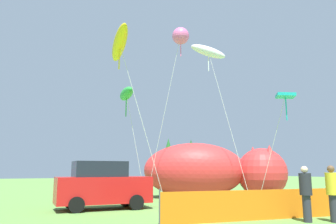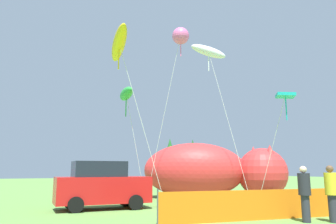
{
  "view_description": "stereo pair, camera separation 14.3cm",
  "coord_description": "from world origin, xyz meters",
  "px_view_note": "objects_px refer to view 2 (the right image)",
  "views": [
    {
      "loc": [
        -8.08,
        -11.86,
        1.75
      ],
      "look_at": [
        0.01,
        5.37,
        5.1
      ],
      "focal_mm": 35.0,
      "sensor_mm": 36.0,
      "label": 1
    },
    {
      "loc": [
        -7.95,
        -11.92,
        1.75
      ],
      "look_at": [
        0.01,
        5.37,
        5.1
      ],
      "focal_mm": 35.0,
      "sensor_mm": 36.0,
      "label": 2
    }
  ],
  "objects_px": {
    "spectator_in_yellow_shirt": "(331,191)",
    "parked_car": "(102,186)",
    "kite_yellow_hero": "(119,44)",
    "folding_chair": "(266,199)",
    "kite_teal_diamond": "(285,97)",
    "kite_white_ghost": "(208,52)",
    "inflatable_cat": "(211,172)",
    "kite_pink_octopus": "(181,36)",
    "spectator_in_green_shirt": "(305,191)",
    "kite_green_fish": "(126,94)"
  },
  "relations": [
    {
      "from": "spectator_in_yellow_shirt",
      "to": "kite_white_ghost",
      "type": "relative_size",
      "value": 0.19
    },
    {
      "from": "kite_pink_octopus",
      "to": "kite_white_ghost",
      "type": "xyz_separation_m",
      "value": [
        2.04,
        0.09,
        -0.65
      ]
    },
    {
      "from": "spectator_in_yellow_shirt",
      "to": "kite_pink_octopus",
      "type": "xyz_separation_m",
      "value": [
        -1.18,
        8.88,
        8.79
      ]
    },
    {
      "from": "parked_car",
      "to": "kite_teal_diamond",
      "type": "distance_m",
      "value": 10.14
    },
    {
      "from": "kite_white_ghost",
      "to": "kite_yellow_hero",
      "type": "xyz_separation_m",
      "value": [
        -6.52,
        -2.26,
        -1.38
      ]
    },
    {
      "from": "spectator_in_yellow_shirt",
      "to": "kite_green_fish",
      "type": "xyz_separation_m",
      "value": [
        -4.42,
        9.33,
        4.92
      ]
    },
    {
      "from": "kite_pink_octopus",
      "to": "spectator_in_yellow_shirt",
      "type": "bearing_deg",
      "value": -82.46
    },
    {
      "from": "spectator_in_yellow_shirt",
      "to": "kite_teal_diamond",
      "type": "height_order",
      "value": "kite_teal_diamond"
    },
    {
      "from": "folding_chair",
      "to": "spectator_in_yellow_shirt",
      "type": "distance_m",
      "value": 2.87
    },
    {
      "from": "inflatable_cat",
      "to": "kite_white_ghost",
      "type": "bearing_deg",
      "value": -93.75
    },
    {
      "from": "kite_green_fish",
      "to": "kite_pink_octopus",
      "type": "height_order",
      "value": "kite_pink_octopus"
    },
    {
      "from": "inflatable_cat",
      "to": "kite_green_fish",
      "type": "distance_m",
      "value": 7.32
    },
    {
      "from": "spectator_in_green_shirt",
      "to": "kite_white_ghost",
      "type": "distance_m",
      "value": 11.94
    },
    {
      "from": "kite_green_fish",
      "to": "parked_car",
      "type": "bearing_deg",
      "value": -126.59
    },
    {
      "from": "kite_teal_diamond",
      "to": "kite_pink_octopus",
      "type": "bearing_deg",
      "value": 130.14
    },
    {
      "from": "kite_white_ghost",
      "to": "kite_yellow_hero",
      "type": "relative_size",
      "value": 1.15
    },
    {
      "from": "spectator_in_green_shirt",
      "to": "kite_yellow_hero",
      "type": "xyz_separation_m",
      "value": [
        -4.85,
        6.31,
        6.77
      ]
    },
    {
      "from": "parked_car",
      "to": "kite_white_ghost",
      "type": "height_order",
      "value": "kite_white_ghost"
    },
    {
      "from": "parked_car",
      "to": "folding_chair",
      "type": "bearing_deg",
      "value": -34.34
    },
    {
      "from": "folding_chair",
      "to": "kite_teal_diamond",
      "type": "bearing_deg",
      "value": -30.81
    },
    {
      "from": "folding_chair",
      "to": "kite_green_fish",
      "type": "xyz_separation_m",
      "value": [
        -4.01,
        6.54,
        5.4
      ]
    },
    {
      "from": "spectator_in_yellow_shirt",
      "to": "kite_green_fish",
      "type": "bearing_deg",
      "value": 115.33
    },
    {
      "from": "kite_green_fish",
      "to": "kite_pink_octopus",
      "type": "xyz_separation_m",
      "value": [
        3.24,
        -0.45,
        3.87
      ]
    },
    {
      "from": "spectator_in_green_shirt",
      "to": "kite_green_fish",
      "type": "relative_size",
      "value": 0.3
    },
    {
      "from": "inflatable_cat",
      "to": "spectator_in_green_shirt",
      "type": "height_order",
      "value": "inflatable_cat"
    },
    {
      "from": "spectator_in_yellow_shirt",
      "to": "parked_car",
      "type": "bearing_deg",
      "value": 131.89
    },
    {
      "from": "kite_pink_octopus",
      "to": "kite_white_ghost",
      "type": "bearing_deg",
      "value": 2.53
    },
    {
      "from": "parked_car",
      "to": "kite_pink_octopus",
      "type": "bearing_deg",
      "value": 22.4
    },
    {
      "from": "folding_chair",
      "to": "spectator_in_yellow_shirt",
      "type": "xyz_separation_m",
      "value": [
        0.41,
        -2.8,
        0.49
      ]
    },
    {
      "from": "folding_chair",
      "to": "kite_yellow_hero",
      "type": "relative_size",
      "value": 0.11
    },
    {
      "from": "parked_car",
      "to": "kite_green_fish",
      "type": "bearing_deg",
      "value": 54.49
    },
    {
      "from": "spectator_in_yellow_shirt",
      "to": "kite_yellow_hero",
      "type": "relative_size",
      "value": 0.22
    },
    {
      "from": "kite_yellow_hero",
      "to": "folding_chair",
      "type": "bearing_deg",
      "value": -36.77
    },
    {
      "from": "parked_car",
      "to": "kite_pink_octopus",
      "type": "distance_m",
      "value": 10.31
    },
    {
      "from": "spectator_in_yellow_shirt",
      "to": "kite_pink_octopus",
      "type": "bearing_deg",
      "value": 97.54
    },
    {
      "from": "spectator_in_green_shirt",
      "to": "kite_yellow_hero",
      "type": "distance_m",
      "value": 10.44
    },
    {
      "from": "spectator_in_green_shirt",
      "to": "kite_pink_octopus",
      "type": "relative_size",
      "value": 0.18
    },
    {
      "from": "folding_chair",
      "to": "kite_pink_octopus",
      "type": "xyz_separation_m",
      "value": [
        -0.77,
        6.09,
        9.27
      ]
    },
    {
      "from": "inflatable_cat",
      "to": "kite_yellow_hero",
      "type": "distance_m",
      "value": 9.93
    },
    {
      "from": "spectator_in_green_shirt",
      "to": "spectator_in_yellow_shirt",
      "type": "relative_size",
      "value": 0.99
    },
    {
      "from": "folding_chair",
      "to": "inflatable_cat",
      "type": "height_order",
      "value": "inflatable_cat"
    },
    {
      "from": "folding_chair",
      "to": "spectator_in_yellow_shirt",
      "type": "bearing_deg",
      "value": -140.98
    },
    {
      "from": "folding_chair",
      "to": "kite_yellow_hero",
      "type": "height_order",
      "value": "kite_yellow_hero"
    },
    {
      "from": "kite_teal_diamond",
      "to": "kite_yellow_hero",
      "type": "distance_m",
      "value": 8.87
    },
    {
      "from": "kite_white_ghost",
      "to": "kite_pink_octopus",
      "type": "bearing_deg",
      "value": -177.47
    },
    {
      "from": "parked_car",
      "to": "kite_green_fish",
      "type": "xyz_separation_m",
      "value": [
        1.79,
        2.41,
        4.91
      ]
    },
    {
      "from": "inflatable_cat",
      "to": "kite_teal_diamond",
      "type": "relative_size",
      "value": 1.57
    },
    {
      "from": "spectator_in_green_shirt",
      "to": "kite_pink_octopus",
      "type": "distance_m",
      "value": 12.23
    },
    {
      "from": "parked_car",
      "to": "spectator_in_yellow_shirt",
      "type": "bearing_deg",
      "value": -47.03
    },
    {
      "from": "kite_white_ghost",
      "to": "inflatable_cat",
      "type": "bearing_deg",
      "value": 57.34
    }
  ]
}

